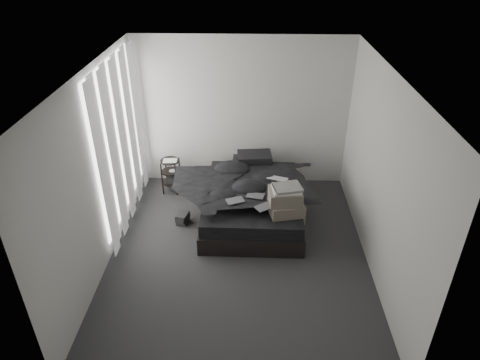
{
  "coord_description": "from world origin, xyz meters",
  "views": [
    {
      "loc": [
        0.16,
        -4.71,
        3.99
      ],
      "look_at": [
        0.0,
        0.8,
        0.75
      ],
      "focal_mm": 32.0,
      "sensor_mm": 36.0,
      "label": 1
    }
  ],
  "objects_px": {
    "laptop": "(277,176)",
    "box_lower": "(284,229)",
    "side_stand": "(171,176)",
    "bed": "(252,209)"
  },
  "relations": [
    {
      "from": "laptop",
      "to": "side_stand",
      "type": "distance_m",
      "value": 1.96
    },
    {
      "from": "bed",
      "to": "side_stand",
      "type": "bearing_deg",
      "value": 152.99
    },
    {
      "from": "bed",
      "to": "side_stand",
      "type": "distance_m",
      "value": 1.6
    },
    {
      "from": "laptop",
      "to": "side_stand",
      "type": "xyz_separation_m",
      "value": [
        -1.78,
        0.7,
        -0.43
      ]
    },
    {
      "from": "bed",
      "to": "box_lower",
      "type": "xyz_separation_m",
      "value": [
        0.47,
        -0.57,
        0.05
      ]
    },
    {
      "from": "laptop",
      "to": "side_stand",
      "type": "relative_size",
      "value": 0.53
    },
    {
      "from": "box_lower",
      "to": "laptop",
      "type": "bearing_deg",
      "value": 99.35
    },
    {
      "from": "bed",
      "to": "box_lower",
      "type": "distance_m",
      "value": 0.74
    },
    {
      "from": "laptop",
      "to": "box_lower",
      "type": "distance_m",
      "value": 0.83
    },
    {
      "from": "box_lower",
      "to": "side_stand",
      "type": "bearing_deg",
      "value": 145.09
    }
  ]
}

